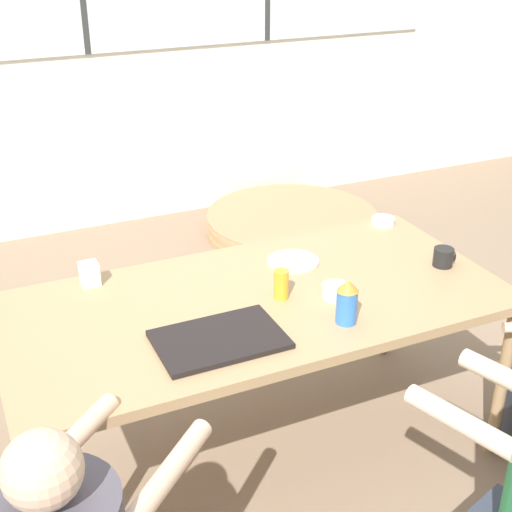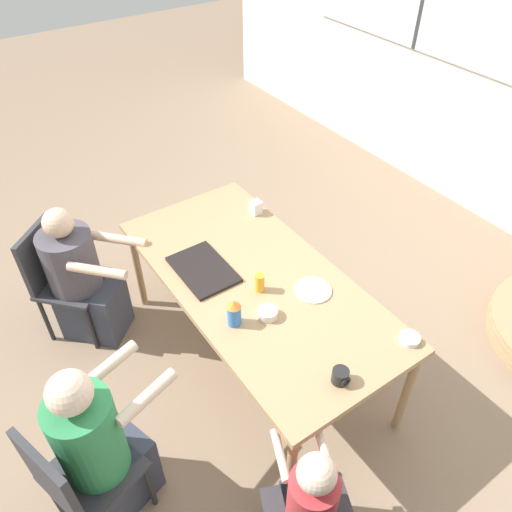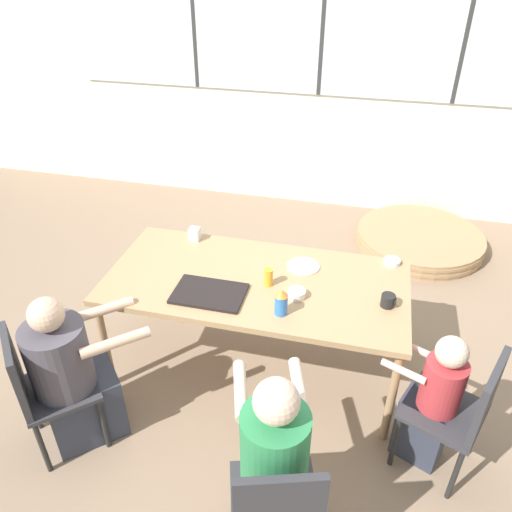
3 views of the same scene
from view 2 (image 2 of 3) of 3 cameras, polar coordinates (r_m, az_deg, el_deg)
ground_plane at (r=3.53m, az=0.00°, el=-11.46°), size 16.00×16.00×0.00m
dining_table at (r=3.01m, az=0.00°, el=-3.36°), size 1.92×0.93×0.75m
chair_for_woman_green_shirt at (r=2.66m, az=-20.12°, el=-22.71°), size 0.50×0.50×0.86m
chair_for_man_blue_shirt at (r=3.61m, az=-21.75°, el=-1.79°), size 0.57×0.57×0.86m
person_woman_green_shirt at (r=2.68m, az=-17.20°, el=-20.49°), size 0.46×0.61×1.14m
person_man_blue_shirt at (r=3.56m, az=-19.22°, el=-2.83°), size 0.68×0.67×1.05m
person_toddler at (r=2.57m, az=5.95°, el=-26.91°), size 0.45×0.36×0.92m
food_tray_dark at (r=3.03m, az=-6.07°, el=-1.52°), size 0.44×0.29×0.02m
coffee_mug at (r=2.50m, az=9.64°, el=-13.40°), size 0.09×0.08×0.08m
sippy_cup at (r=2.67m, az=-2.52°, el=-6.43°), size 0.08×0.08×0.17m
juice_glass at (r=2.86m, az=0.42°, el=-3.07°), size 0.06×0.06×0.12m
milk_carton_small at (r=3.45m, az=-0.00°, el=5.59°), size 0.07×0.07×0.09m
bowl_white_shallow at (r=2.76m, az=17.15°, el=-9.01°), size 0.11×0.11×0.03m
bowl_cereal at (r=2.74m, az=1.34°, el=-6.57°), size 0.11×0.11×0.05m
plate_tortillas at (r=2.91m, az=6.53°, el=-3.90°), size 0.22×0.22×0.01m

